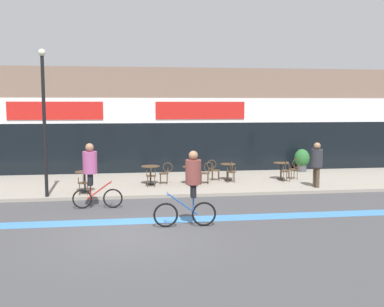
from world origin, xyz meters
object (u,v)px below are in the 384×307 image
at_px(bistro_table_1, 150,171).
at_px(bistro_table_2, 192,171).
at_px(bistro_table_0, 85,177).
at_px(cyclist_0, 191,183).
at_px(cafe_chair_0_near, 83,181).
at_px(lamp_post, 44,113).
at_px(planter_pot, 302,159).
at_px(cafe_chair_2_near, 194,174).
at_px(cafe_chair_4_side, 294,167).
at_px(cafe_chair_1_near, 151,174).
at_px(bistro_table_3, 228,169).
at_px(cafe_chair_1_side, 166,172).
at_px(cafe_chair_2_side, 206,171).
at_px(cyclist_1, 91,169).
at_px(bistro_table_4, 281,167).
at_px(pedestrian_near_end, 317,161).
at_px(cafe_chair_4_near, 286,170).
at_px(cafe_chair_3_side, 214,169).
at_px(cafe_chair_3_near, 231,170).

relative_size(bistro_table_1, bistro_table_2, 1.00).
height_order(bistro_table_0, cyclist_0, cyclist_0).
bearing_deg(cafe_chair_0_near, lamp_post, 89.57).
height_order(lamp_post, cyclist_0, lamp_post).
distance_m(bistro_table_1, planter_pot, 7.97).
height_order(bistro_table_1, bistro_table_2, bistro_table_1).
relative_size(cafe_chair_2_near, cyclist_0, 0.42).
bearing_deg(cyclist_0, cafe_chair_4_side, -128.13).
bearing_deg(cafe_chair_4_side, cafe_chair_1_near, 1.51).
bearing_deg(bistro_table_3, bistro_table_1, -170.23).
bearing_deg(cafe_chair_1_near, cafe_chair_1_side, -41.90).
distance_m(bistro_table_0, cafe_chair_2_side, 4.98).
height_order(cafe_chair_1_near, lamp_post, lamp_post).
bearing_deg(cafe_chair_1_near, cyclist_0, -167.54).
xyz_separation_m(cafe_chair_4_side, cyclist_0, (-5.54, -6.67, 0.60)).
bearing_deg(cafe_chair_4_side, cyclist_1, 17.38).
distance_m(bistro_table_4, cafe_chair_1_near, 5.87).
distance_m(bistro_table_1, cafe_chair_4_side, 6.41).
height_order(planter_pot, lamp_post, lamp_post).
bearing_deg(pedestrian_near_end, cafe_chair_4_near, -72.78).
relative_size(bistro_table_2, cafe_chair_1_near, 0.86).
relative_size(cafe_chair_0_near, cafe_chair_2_side, 1.00).
bearing_deg(bistro_table_3, cyclist_0, -110.58).
height_order(cafe_chair_3_side, pedestrian_near_end, pedestrian_near_end).
xyz_separation_m(cafe_chair_3_near, cyclist_1, (-5.49, -3.54, 0.66)).
xyz_separation_m(bistro_table_2, cyclist_1, (-3.79, -3.42, 0.65)).
height_order(cafe_chair_0_near, cafe_chair_1_side, same).
xyz_separation_m(bistro_table_0, lamp_post, (-1.27, -0.75, 2.46)).
relative_size(bistro_table_4, cafe_chair_3_near, 0.82).
bearing_deg(cafe_chair_3_near, cafe_chair_4_near, -91.41).
distance_m(bistro_table_4, planter_pot, 2.75).
height_order(cafe_chair_1_near, cyclist_1, cyclist_1).
bearing_deg(lamp_post, bistro_table_2, 18.59).
distance_m(bistro_table_2, bistro_table_3, 1.86).
height_order(bistro_table_1, cyclist_1, cyclist_1).
height_order(cafe_chair_2_near, cyclist_0, cyclist_0).
bearing_deg(cafe_chair_1_side, lamp_post, 31.81).
xyz_separation_m(cafe_chair_1_side, cafe_chair_3_side, (2.15, 0.60, 0.00)).
xyz_separation_m(cafe_chair_3_side, cafe_chair_4_side, (3.61, -0.13, 0.00)).
height_order(bistro_table_2, cafe_chair_3_near, cafe_chair_3_near).
height_order(bistro_table_4, cafe_chair_1_side, cafe_chair_1_side).
height_order(bistro_table_3, lamp_post, lamp_post).
height_order(bistro_table_3, cafe_chair_2_side, cafe_chair_2_side).
bearing_deg(cafe_chair_0_near, cafe_chair_1_near, -69.17).
relative_size(bistro_table_0, cafe_chair_1_near, 0.86).
bearing_deg(bistro_table_3, cyclist_1, -142.80).
bearing_deg(cyclist_1, bistro_table_1, 62.25).
relative_size(cafe_chair_4_side, cyclist_0, 0.42).
relative_size(bistro_table_3, cafe_chair_3_side, 0.79).
bearing_deg(pedestrian_near_end, bistro_table_2, -27.05).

